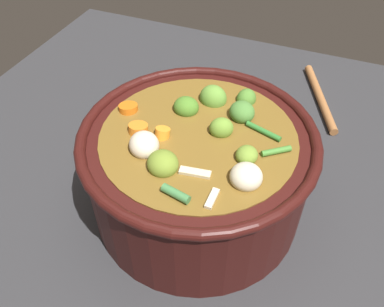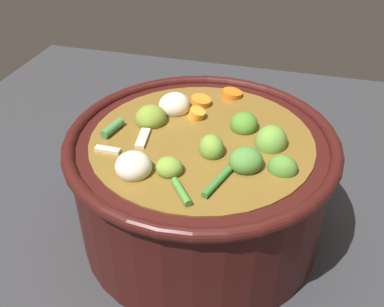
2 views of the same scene
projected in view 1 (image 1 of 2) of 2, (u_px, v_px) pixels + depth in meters
ground_plane at (197, 205)px, 0.65m from camera, size 1.10×1.10×0.00m
cooking_pot at (198, 170)px, 0.60m from camera, size 0.33×0.33×0.18m
wooden_spoon at (285, 97)px, 0.85m from camera, size 0.21×0.21×0.02m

